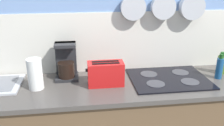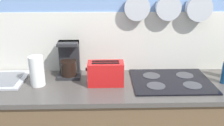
{
  "view_description": "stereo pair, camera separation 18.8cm",
  "coord_description": "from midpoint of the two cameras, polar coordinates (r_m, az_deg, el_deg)",
  "views": [
    {
      "loc": [
        -0.55,
        -1.75,
        1.77
      ],
      "look_at": [
        -0.32,
        0.0,
        1.12
      ],
      "focal_mm": 40.0,
      "sensor_mm": 36.0,
      "label": 1
    },
    {
      "loc": [
        -0.37,
        -1.76,
        1.77
      ],
      "look_at": [
        -0.32,
        0.0,
        1.12
      ],
      "focal_mm": 40.0,
      "sensor_mm": 36.0,
      "label": 2
    }
  ],
  "objects": [
    {
      "name": "wall_back",
      "position": [
        2.2,
        4.66,
        7.41
      ],
      "size": [
        7.2,
        0.15,
        2.6
      ],
      "color": "#7293C6",
      "rests_on": "ground_plane"
    },
    {
      "name": "countertop",
      "position": [
        2.0,
        6.37,
        -4.91
      ],
      "size": [
        3.23,
        0.6,
        0.03
      ],
      "color": "#4C4742",
      "rests_on": "cabinet_base"
    },
    {
      "name": "paper_towel_roll",
      "position": [
        1.95,
        -19.84,
        -2.45
      ],
      "size": [
        0.11,
        0.11,
        0.23
      ],
      "color": "white",
      "rests_on": "countertop"
    },
    {
      "name": "coffee_maker",
      "position": [
        2.08,
        -12.98,
        -0.2
      ],
      "size": [
        0.19,
        0.18,
        0.29
      ],
      "color": "#262628",
      "rests_on": "countertop"
    },
    {
      "name": "toaster",
      "position": [
        1.91,
        -4.28,
        -2.5
      ],
      "size": [
        0.29,
        0.13,
        0.19
      ],
      "color": "red",
      "rests_on": "countertop"
    },
    {
      "name": "cooktop",
      "position": [
        2.07,
        10.3,
        -3.56
      ],
      "size": [
        0.62,
        0.49,
        0.01
      ],
      "color": "black",
      "rests_on": "countertop"
    },
    {
      "name": "bottle_sesame_oil",
      "position": [
        2.17,
        21.12,
        -1.07
      ],
      "size": [
        0.06,
        0.06,
        0.21
      ],
      "color": "navy",
      "rests_on": "countertop"
    },
    {
      "name": "bottle_cooking_wine",
      "position": [
        2.29,
        21.58,
        -0.27
      ],
      "size": [
        0.07,
        0.07,
        0.19
      ],
      "color": "#4C721E",
      "rests_on": "countertop"
    }
  ]
}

